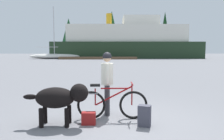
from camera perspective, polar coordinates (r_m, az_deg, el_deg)
ground_plane at (r=5.48m, az=2.93°, el=-13.07°), size 160.00×160.00×0.00m
bicycle at (r=5.55m, az=-0.06°, el=-8.72°), size 1.75×0.44×0.91m
person_cyclist at (r=5.83m, az=-1.26°, el=-1.92°), size 0.32×0.53×1.66m
dog at (r=5.19m, az=-13.22°, el=-6.93°), size 1.48×0.56×0.96m
backpack at (r=5.14m, az=8.35°, el=-11.58°), size 0.33×0.28×0.48m
handbag_pannier at (r=5.25m, az=-6.03°, el=-12.28°), size 0.32×0.18×0.29m
dock_pier at (r=38.19m, az=-3.60°, el=3.11°), size 13.26×2.07×0.40m
ferry_boat at (r=44.39m, az=3.77°, el=7.10°), size 28.07×8.98×8.68m
sailboat_moored at (r=40.94m, az=-14.61°, el=3.50°), size 8.99×2.52×9.16m
pine_tree_far_left at (r=60.49m, az=-11.09°, el=9.40°), size 4.15×4.15×9.80m
pine_tree_center at (r=60.16m, az=-0.06°, el=10.63°), size 4.33×4.33×11.80m
pine_tree_far_right at (r=62.47m, az=13.45°, el=10.13°), size 3.09×3.09×11.77m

